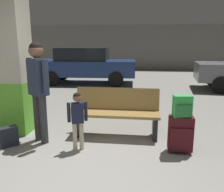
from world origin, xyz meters
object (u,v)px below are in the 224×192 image
backpack_dark_floor (9,137)px  parked_car_far (86,64)px  bench (117,113)px  backpack_bright (182,106)px  suitcase (180,134)px  structural_pillar (12,59)px  child (77,115)px  adult (38,82)px

backpack_dark_floor → parked_car_far: parked_car_far is taller
bench → backpack_bright: bearing=-30.7°
suitcase → backpack_dark_floor: (-2.87, -0.07, -0.15)m
suitcase → backpack_bright: backpack_bright is taller
structural_pillar → backpack_bright: bearing=-11.8°
structural_pillar → backpack_bright: structural_pillar is taller
backpack_bright → child: 1.66m
backpack_bright → child: (-1.65, -0.08, -0.17)m
bench → backpack_bright: size_ratio=4.72×
parked_car_far → suitcase: bearing=-65.2°
adult → backpack_dark_floor: 1.06m
backpack_dark_floor → adult: bearing=27.7°
structural_pillar → parked_car_far: (0.12, 5.74, -0.62)m
bench → child: bearing=-127.9°
backpack_bright → parked_car_far: size_ratio=0.08×
adult → backpack_bright: bearing=-4.4°
child → structural_pillar: bearing=153.0°
backpack_bright → suitcase: bearing=155.1°
suitcase → adult: bearing=175.6°
bench → child: (-0.57, -0.73, 0.15)m
suitcase → child: 1.68m
parked_car_far → adult: bearing=-84.9°
structural_pillar → adult: 0.89m
suitcase → backpack_dark_floor: size_ratio=1.78×
backpack_dark_floor → backpack_bright: bearing=1.3°
structural_pillar → suitcase: (3.07, -0.64, -1.11)m
backpack_dark_floor → child: bearing=-0.8°
adult → bench: bearing=19.4°
bench → adult: bearing=-160.6°
child → backpack_dark_floor: 1.29m
bench → child: 0.93m
adult → parked_car_far: (-0.55, 6.19, -0.28)m
structural_pillar → bench: 2.21m
backpack_bright → parked_car_far: parked_car_far is taller
adult → child: bearing=-19.7°
suitcase → backpack_dark_floor: bearing=-178.7°
structural_pillar → backpack_dark_floor: (0.20, -0.71, -1.26)m
suitcase → adult: size_ratio=0.35×
suitcase → parked_car_far: 7.04m
backpack_bright → adult: 2.42m
structural_pillar → suitcase: structural_pillar is taller
bench → adult: 1.52m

